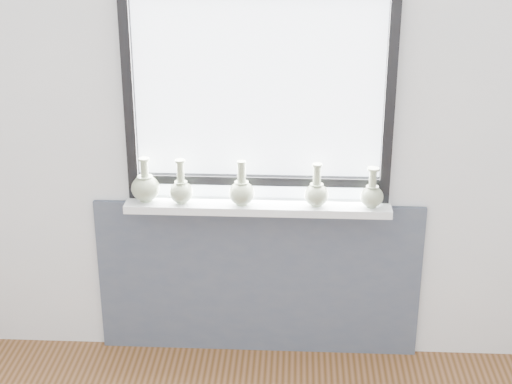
{
  "coord_description": "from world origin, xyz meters",
  "views": [
    {
      "loc": [
        0.18,
        -1.88,
        2.4
      ],
      "look_at": [
        0.0,
        1.55,
        1.02
      ],
      "focal_mm": 55.0,
      "sensor_mm": 36.0,
      "label": 1
    }
  ],
  "objects_px": {
    "windowsill": "(258,206)",
    "vase_a": "(145,187)",
    "vase_b": "(181,190)",
    "vase_c": "(242,191)",
    "vase_e": "(372,194)",
    "vase_d": "(316,192)"
  },
  "relations": [
    {
      "from": "vase_a",
      "to": "windowsill",
      "type": "bearing_deg",
      "value": 0.23
    },
    {
      "from": "vase_b",
      "to": "vase_c",
      "type": "distance_m",
      "value": 0.3
    },
    {
      "from": "vase_a",
      "to": "vase_d",
      "type": "xyz_separation_m",
      "value": [
        0.85,
        -0.02,
        -0.01
      ]
    },
    {
      "from": "vase_b",
      "to": "vase_e",
      "type": "bearing_deg",
      "value": -0.23
    },
    {
      "from": "windowsill",
      "to": "vase_e",
      "type": "height_order",
      "value": "vase_e"
    },
    {
      "from": "vase_a",
      "to": "vase_b",
      "type": "relative_size",
      "value": 1.0
    },
    {
      "from": "windowsill",
      "to": "vase_e",
      "type": "relative_size",
      "value": 6.53
    },
    {
      "from": "windowsill",
      "to": "vase_a",
      "type": "distance_m",
      "value": 0.57
    },
    {
      "from": "windowsill",
      "to": "vase_b",
      "type": "relative_size",
      "value": 5.87
    },
    {
      "from": "vase_a",
      "to": "vase_b",
      "type": "bearing_deg",
      "value": -5.37
    },
    {
      "from": "vase_d",
      "to": "vase_e",
      "type": "relative_size",
      "value": 1.07
    },
    {
      "from": "vase_b",
      "to": "vase_e",
      "type": "height_order",
      "value": "vase_b"
    },
    {
      "from": "vase_d",
      "to": "vase_b",
      "type": "bearing_deg",
      "value": 179.86
    },
    {
      "from": "windowsill",
      "to": "vase_a",
      "type": "height_order",
      "value": "vase_a"
    },
    {
      "from": "windowsill",
      "to": "vase_a",
      "type": "relative_size",
      "value": 5.9
    },
    {
      "from": "vase_a",
      "to": "vase_e",
      "type": "bearing_deg",
      "value": -1.06
    },
    {
      "from": "vase_d",
      "to": "windowsill",
      "type": "bearing_deg",
      "value": 175.86
    },
    {
      "from": "vase_e",
      "to": "vase_b",
      "type": "bearing_deg",
      "value": 179.77
    },
    {
      "from": "windowsill",
      "to": "vase_d",
      "type": "distance_m",
      "value": 0.3
    },
    {
      "from": "windowsill",
      "to": "vase_c",
      "type": "xyz_separation_m",
      "value": [
        -0.08,
        -0.03,
        0.09
      ]
    },
    {
      "from": "vase_a",
      "to": "vase_e",
      "type": "relative_size",
      "value": 1.11
    },
    {
      "from": "vase_e",
      "to": "vase_c",
      "type": "bearing_deg",
      "value": -179.68
    }
  ]
}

